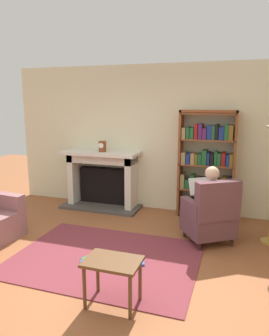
% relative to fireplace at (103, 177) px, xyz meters
% --- Properties ---
extents(ground, '(14.00, 14.00, 0.00)m').
position_rel_fireplace_xyz_m(ground, '(0.92, -2.30, -0.58)').
color(ground, '#945430').
extents(back_wall, '(5.60, 0.10, 2.70)m').
position_rel_fireplace_xyz_m(back_wall, '(0.92, 0.25, 0.77)').
color(back_wall, beige).
rests_on(back_wall, ground).
extents(area_rug, '(2.40, 1.80, 0.01)m').
position_rel_fireplace_xyz_m(area_rug, '(0.92, -2.00, -0.58)').
color(area_rug, brown).
rests_on(area_rug, ground).
extents(fireplace, '(1.51, 0.64, 1.11)m').
position_rel_fireplace_xyz_m(fireplace, '(0.00, 0.00, 0.00)').
color(fireplace, '#4C4742').
rests_on(fireplace, ground).
extents(mantel_clock, '(0.14, 0.14, 0.20)m').
position_rel_fireplace_xyz_m(mantel_clock, '(0.05, -0.10, 0.62)').
color(mantel_clock, brown).
rests_on(mantel_clock, fireplace).
extents(bookshelf, '(0.97, 0.32, 1.89)m').
position_rel_fireplace_xyz_m(bookshelf, '(1.97, 0.03, 0.34)').
color(bookshelf, brown).
rests_on(bookshelf, ground).
extents(armchair_reading, '(0.88, 0.87, 0.97)m').
position_rel_fireplace_xyz_m(armchair_reading, '(2.17, -1.08, -0.16)').
color(armchair_reading, '#331E14').
rests_on(armchair_reading, ground).
extents(seated_reader, '(0.55, 0.59, 1.14)m').
position_rel_fireplace_xyz_m(seated_reader, '(2.10, -0.98, 0.04)').
color(seated_reader, silver).
rests_on(seated_reader, ground).
extents(side_table, '(0.56, 0.39, 0.49)m').
position_rel_fireplace_xyz_m(side_table, '(1.38, -2.88, -0.17)').
color(side_table, brown).
rests_on(side_table, ground).
extents(scattered_books, '(0.82, 0.37, 0.04)m').
position_rel_fireplace_xyz_m(scattered_books, '(0.95, -2.12, -0.56)').
color(scattered_books, '#334CA5').
rests_on(scattered_books, area_rug).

